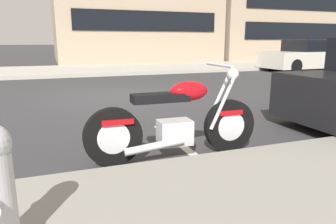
% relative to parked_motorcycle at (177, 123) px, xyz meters
% --- Properties ---
extents(ground_plane, '(260.00, 260.00, 0.00)m').
position_rel_parked_motorcycle_xyz_m(ground_plane, '(0.23, 4.59, -0.44)').
color(ground_plane, '#333335').
extents(sidewalk_far_curb, '(120.00, 5.00, 0.14)m').
position_rel_parked_motorcycle_xyz_m(sidewalk_far_curb, '(12.23, 11.93, -0.37)').
color(sidewalk_far_curb, '#ADA89E').
rests_on(sidewalk_far_curb, ground).
extents(parking_stall_stripe, '(0.12, 2.20, 0.01)m').
position_rel_parked_motorcycle_xyz_m(parking_stall_stripe, '(0.23, 0.35, -0.44)').
color(parking_stall_stripe, silver).
rests_on(parking_stall_stripe, ground).
extents(parked_motorcycle, '(2.17, 0.62, 1.13)m').
position_rel_parked_motorcycle_xyz_m(parked_motorcycle, '(0.00, 0.00, 0.00)').
color(parked_motorcycle, black).
rests_on(parked_motorcycle, ground).
extents(car_opposite_curb, '(4.45, 2.02, 1.46)m').
position_rel_parked_motorcycle_xyz_m(car_opposite_curb, '(10.32, 8.74, 0.24)').
color(car_opposite_curb, beige).
rests_on(car_opposite_curb, ground).
extents(townhouse_near_left, '(13.47, 10.36, 9.35)m').
position_rel_parked_motorcycle_xyz_m(townhouse_near_left, '(16.03, 19.36, 4.24)').
color(townhouse_near_left, tan).
rests_on(townhouse_near_left, ground).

